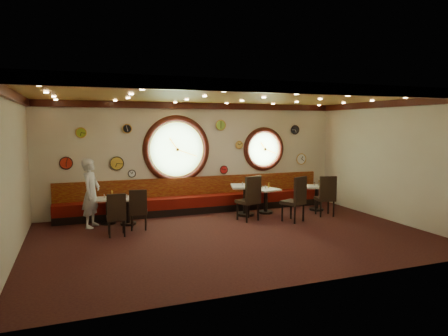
# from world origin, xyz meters

# --- Properties ---
(floor) EXTENTS (9.00, 6.00, 0.00)m
(floor) POSITION_xyz_m (0.00, 0.00, 0.00)
(floor) COLOR black
(floor) RESTS_ON ground
(ceiling) EXTENTS (9.00, 6.00, 0.02)m
(ceiling) POSITION_xyz_m (0.00, 0.00, 3.20)
(ceiling) COLOR #AF7831
(ceiling) RESTS_ON wall_back
(wall_back) EXTENTS (9.00, 0.02, 3.20)m
(wall_back) POSITION_xyz_m (0.00, 3.00, 1.60)
(wall_back) COLOR beige
(wall_back) RESTS_ON floor
(wall_front) EXTENTS (9.00, 0.02, 3.20)m
(wall_front) POSITION_xyz_m (0.00, -3.00, 1.60)
(wall_front) COLOR beige
(wall_front) RESTS_ON floor
(wall_left) EXTENTS (0.02, 6.00, 3.20)m
(wall_left) POSITION_xyz_m (-4.50, 0.00, 1.60)
(wall_left) COLOR beige
(wall_left) RESTS_ON floor
(wall_right) EXTENTS (0.02, 6.00, 3.20)m
(wall_right) POSITION_xyz_m (4.50, 0.00, 1.60)
(wall_right) COLOR beige
(wall_right) RESTS_ON floor
(molding_back) EXTENTS (9.00, 0.10, 0.18)m
(molding_back) POSITION_xyz_m (0.00, 2.95, 3.11)
(molding_back) COLOR #330E09
(molding_back) RESTS_ON wall_back
(molding_front) EXTENTS (9.00, 0.10, 0.18)m
(molding_front) POSITION_xyz_m (0.00, -2.95, 3.11)
(molding_front) COLOR #330E09
(molding_front) RESTS_ON wall_back
(molding_left) EXTENTS (0.10, 6.00, 0.18)m
(molding_left) POSITION_xyz_m (-4.45, 0.00, 3.11)
(molding_left) COLOR #330E09
(molding_left) RESTS_ON wall_back
(molding_right) EXTENTS (0.10, 6.00, 0.18)m
(molding_right) POSITION_xyz_m (4.45, 0.00, 3.11)
(molding_right) COLOR #330E09
(molding_right) RESTS_ON wall_back
(banquette_base) EXTENTS (8.00, 0.55, 0.20)m
(banquette_base) POSITION_xyz_m (0.00, 2.72, 0.10)
(banquette_base) COLOR black
(banquette_base) RESTS_ON floor
(banquette_seat) EXTENTS (8.00, 0.55, 0.30)m
(banquette_seat) POSITION_xyz_m (0.00, 2.72, 0.35)
(banquette_seat) COLOR #580B07
(banquette_seat) RESTS_ON banquette_base
(banquette_back) EXTENTS (8.00, 0.10, 0.55)m
(banquette_back) POSITION_xyz_m (0.00, 2.94, 0.75)
(banquette_back) COLOR #620907
(banquette_back) RESTS_ON wall_back
(porthole_left_glass) EXTENTS (1.66, 0.02, 1.66)m
(porthole_left_glass) POSITION_xyz_m (-0.60, 3.00, 1.85)
(porthole_left_glass) COLOR #81BC70
(porthole_left_glass) RESTS_ON wall_back
(porthole_left_frame) EXTENTS (1.98, 0.18, 1.98)m
(porthole_left_frame) POSITION_xyz_m (-0.60, 2.98, 1.85)
(porthole_left_frame) COLOR #330E09
(porthole_left_frame) RESTS_ON wall_back
(porthole_left_ring) EXTENTS (1.61, 0.03, 1.61)m
(porthole_left_ring) POSITION_xyz_m (-0.60, 2.95, 1.85)
(porthole_left_ring) COLOR gold
(porthole_left_ring) RESTS_ON wall_back
(porthole_right_glass) EXTENTS (1.10, 0.02, 1.10)m
(porthole_right_glass) POSITION_xyz_m (2.20, 3.00, 1.80)
(porthole_right_glass) COLOR #81BC70
(porthole_right_glass) RESTS_ON wall_back
(porthole_right_frame) EXTENTS (1.38, 0.18, 1.38)m
(porthole_right_frame) POSITION_xyz_m (2.20, 2.98, 1.80)
(porthole_right_frame) COLOR #330E09
(porthole_right_frame) RESTS_ON wall_back
(porthole_right_ring) EXTENTS (1.09, 0.03, 1.09)m
(porthole_right_ring) POSITION_xyz_m (2.20, 2.95, 1.80)
(porthole_right_ring) COLOR gold
(porthole_right_ring) RESTS_ON wall_back
(wall_clock_0) EXTENTS (0.26, 0.03, 0.26)m
(wall_clock_0) POSITION_xyz_m (-3.20, 2.96, 2.35)
(wall_clock_0) COLOR #8FB424
(wall_clock_0) RESTS_ON wall_back
(wall_clock_1) EXTENTS (0.28, 0.03, 0.28)m
(wall_clock_1) POSITION_xyz_m (3.30, 2.96, 2.40)
(wall_clock_1) COLOR black
(wall_clock_1) RESTS_ON wall_back
(wall_clock_2) EXTENTS (0.36, 0.03, 0.36)m
(wall_clock_2) POSITION_xyz_m (-2.30, 2.96, 1.50)
(wall_clock_2) COLOR gold
(wall_clock_2) RESTS_ON wall_back
(wall_clock_3) EXTENTS (0.22, 0.03, 0.22)m
(wall_clock_3) POSITION_xyz_m (1.35, 2.96, 1.95)
(wall_clock_3) COLOR gold
(wall_clock_3) RESTS_ON wall_back
(wall_clock_4) EXTENTS (0.24, 0.03, 0.24)m
(wall_clock_4) POSITION_xyz_m (0.85, 2.96, 1.20)
(wall_clock_4) COLOR red
(wall_clock_4) RESTS_ON wall_back
(wall_clock_5) EXTENTS (0.32, 0.03, 0.32)m
(wall_clock_5) POSITION_xyz_m (-3.60, 2.96, 1.55)
(wall_clock_5) COLOR red
(wall_clock_5) RESTS_ON wall_back
(wall_clock_6) EXTENTS (0.30, 0.03, 0.30)m
(wall_clock_6) POSITION_xyz_m (0.75, 2.96, 2.55)
(wall_clock_6) COLOR #8AC03C
(wall_clock_6) RESTS_ON wall_back
(wall_clock_7) EXTENTS (0.34, 0.03, 0.34)m
(wall_clock_7) POSITION_xyz_m (3.55, 2.96, 1.45)
(wall_clock_7) COLOR white
(wall_clock_7) RESTS_ON wall_back
(wall_clock_8) EXTENTS (0.20, 0.03, 0.20)m
(wall_clock_8) POSITION_xyz_m (-1.90, 2.96, 1.20)
(wall_clock_8) COLOR white
(wall_clock_8) RESTS_ON wall_back
(wall_clock_9) EXTENTS (0.24, 0.03, 0.24)m
(wall_clock_9) POSITION_xyz_m (-2.00, 2.96, 2.45)
(wall_clock_9) COLOR black
(wall_clock_9) RESTS_ON wall_back
(table_a) EXTENTS (0.67, 0.67, 0.67)m
(table_a) POSITION_xyz_m (-2.63, 2.24, 0.42)
(table_a) COLOR black
(table_a) RESTS_ON floor
(table_b) EXTENTS (0.76, 0.76, 0.70)m
(table_b) POSITION_xyz_m (-2.15, 1.97, 0.44)
(table_b) COLOR black
(table_b) RESTS_ON floor
(table_c) EXTENTS (0.98, 0.98, 0.86)m
(table_c) POSITION_xyz_m (1.10, 1.87, 0.55)
(table_c) COLOR black
(table_c) RESTS_ON floor
(table_d) EXTENTS (0.80, 0.80, 0.72)m
(table_d) POSITION_xyz_m (1.77, 1.93, 0.45)
(table_d) COLOR black
(table_d) RESTS_ON floor
(table_e) EXTENTS (0.86, 0.86, 0.74)m
(table_e) POSITION_xyz_m (3.39, 1.77, 0.47)
(table_e) COLOR black
(table_e) RESTS_ON floor
(chair_a) EXTENTS (0.43, 0.43, 0.62)m
(chair_a) POSITION_xyz_m (-2.53, 0.90, 0.58)
(chair_a) COLOR black
(chair_a) RESTS_ON floor
(chair_b) EXTENTS (0.49, 0.49, 0.62)m
(chair_b) POSITION_xyz_m (-1.97, 1.33, 0.57)
(chair_b) COLOR black
(chair_b) RESTS_ON floor
(chair_c) EXTENTS (0.63, 0.63, 0.75)m
(chair_c) POSITION_xyz_m (0.96, 1.22, 0.69)
(chair_c) COLOR black
(chair_c) RESTS_ON floor
(chair_d) EXTENTS (0.67, 0.67, 0.75)m
(chair_d) POSITION_xyz_m (2.05, 0.69, 0.69)
(chair_d) COLOR black
(chair_d) RESTS_ON floor
(chair_e) EXTENTS (0.57, 0.57, 0.71)m
(chair_e) POSITION_xyz_m (3.17, 0.97, 0.65)
(chair_e) COLOR black
(chair_e) RESTS_ON floor
(condiment_a_salt) EXTENTS (0.04, 0.04, 0.10)m
(condiment_a_salt) POSITION_xyz_m (-2.70, 2.31, 0.73)
(condiment_a_salt) COLOR silver
(condiment_a_salt) RESTS_ON table_a
(condiment_b_salt) EXTENTS (0.03, 0.03, 0.09)m
(condiment_b_salt) POSITION_xyz_m (-2.24, 2.04, 0.75)
(condiment_b_salt) COLOR #B9B8BD
(condiment_b_salt) RESTS_ON table_b
(condiment_c_salt) EXTENTS (0.03, 0.03, 0.09)m
(condiment_c_salt) POSITION_xyz_m (1.04, 1.95, 0.91)
(condiment_c_salt) COLOR silver
(condiment_c_salt) RESTS_ON table_c
(condiment_d_salt) EXTENTS (0.03, 0.03, 0.09)m
(condiment_d_salt) POSITION_xyz_m (1.67, 1.96, 0.77)
(condiment_d_salt) COLOR silver
(condiment_d_salt) RESTS_ON table_d
(condiment_a_pepper) EXTENTS (0.03, 0.03, 0.09)m
(condiment_a_pepper) POSITION_xyz_m (-2.64, 2.20, 0.72)
(condiment_a_pepper) COLOR silver
(condiment_a_pepper) RESTS_ON table_a
(condiment_b_pepper) EXTENTS (0.04, 0.04, 0.11)m
(condiment_b_pepper) POSITION_xyz_m (-2.18, 1.89, 0.75)
(condiment_b_pepper) COLOR silver
(condiment_b_pepper) RESTS_ON table_b
(condiment_c_pepper) EXTENTS (0.03, 0.03, 0.10)m
(condiment_c_pepper) POSITION_xyz_m (1.11, 1.85, 0.91)
(condiment_c_pepper) COLOR silver
(condiment_c_pepper) RESTS_ON table_c
(condiment_d_pepper) EXTENTS (0.03, 0.03, 0.10)m
(condiment_d_pepper) POSITION_xyz_m (1.76, 1.94, 0.77)
(condiment_d_pepper) COLOR silver
(condiment_d_pepper) RESTS_ON table_d
(condiment_a_bottle) EXTENTS (0.06, 0.06, 0.18)m
(condiment_a_bottle) POSITION_xyz_m (-2.50, 2.35, 0.76)
(condiment_a_bottle) COLOR gold
(condiment_a_bottle) RESTS_ON table_a
(condiment_b_bottle) EXTENTS (0.05, 0.05, 0.17)m
(condiment_b_bottle) POSITION_xyz_m (-2.03, 2.06, 0.79)
(condiment_b_bottle) COLOR gold
(condiment_b_bottle) RESTS_ON table_b
(condiment_c_bottle) EXTENTS (0.06, 0.06, 0.18)m
(condiment_c_bottle) POSITION_xyz_m (1.22, 1.95, 0.96)
(condiment_c_bottle) COLOR yellow
(condiment_c_bottle) RESTS_ON table_c
(condiment_d_bottle) EXTENTS (0.05, 0.05, 0.16)m
(condiment_d_bottle) POSITION_xyz_m (1.90, 2.03, 0.80)
(condiment_d_bottle) COLOR gold
(condiment_d_bottle) RESTS_ON table_d
(condiment_e_salt) EXTENTS (0.04, 0.04, 0.11)m
(condiment_e_salt) POSITION_xyz_m (3.35, 1.85, 0.80)
(condiment_e_salt) COLOR silver
(condiment_e_salt) RESTS_ON table_e
(condiment_e_pepper) EXTENTS (0.04, 0.04, 0.11)m
(condiment_e_pepper) POSITION_xyz_m (3.42, 1.74, 0.79)
(condiment_e_pepper) COLOR silver
(condiment_e_pepper) RESTS_ON table_e
(condiment_e_bottle) EXTENTS (0.05, 0.05, 0.15)m
(condiment_e_bottle) POSITION_xyz_m (3.54, 1.88, 0.82)
(condiment_e_bottle) COLOR gold
(condiment_e_bottle) RESTS_ON table_e
(waiter) EXTENTS (0.64, 0.74, 1.72)m
(waiter) POSITION_xyz_m (-3.03, 2.04, 0.86)
(waiter) COLOR silver
(waiter) RESTS_ON floor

